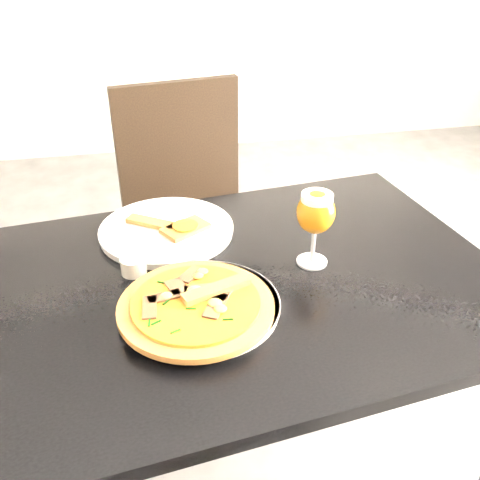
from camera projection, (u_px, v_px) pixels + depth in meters
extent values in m
cube|color=black|center=(230.00, 286.00, 1.16)|extent=(1.29, 0.94, 0.03)
cylinder|color=black|center=(10.00, 362.00, 1.49)|extent=(0.05, 0.05, 0.72)
cylinder|color=black|center=(355.00, 290.00, 1.78)|extent=(0.05, 0.05, 0.72)
cube|color=black|center=(199.00, 242.00, 1.81)|extent=(0.52, 0.52, 0.04)
cylinder|color=black|center=(166.00, 346.00, 1.74)|extent=(0.04, 0.04, 0.46)
cylinder|color=black|center=(268.00, 319.00, 1.85)|extent=(0.04, 0.04, 0.46)
cylinder|color=black|center=(142.00, 284.00, 2.03)|extent=(0.04, 0.04, 0.46)
cylinder|color=black|center=(231.00, 265.00, 2.14)|extent=(0.04, 0.04, 0.46)
cube|color=black|center=(179.00, 147.00, 1.83)|extent=(0.43, 0.10, 0.45)
cylinder|color=silver|center=(204.00, 306.00, 1.07)|extent=(0.32, 0.32, 0.02)
cylinder|color=brown|center=(196.00, 307.00, 1.04)|extent=(0.31, 0.31, 0.01)
cylinder|color=#CB4E10|center=(196.00, 303.00, 1.03)|extent=(0.25, 0.25, 0.01)
cube|color=#45301E|center=(212.00, 298.00, 1.04)|extent=(0.06, 0.03, 0.00)
cube|color=#45301E|center=(210.00, 286.00, 1.07)|extent=(0.06, 0.07, 0.00)
cube|color=#45301E|center=(183.00, 280.00, 1.09)|extent=(0.04, 0.07, 0.00)
cube|color=#45301E|center=(180.00, 298.00, 1.04)|extent=(0.07, 0.05, 0.00)
cube|color=#45301E|center=(171.00, 311.00, 1.00)|extent=(0.07, 0.05, 0.00)
cube|color=#45301E|center=(192.00, 326.00, 0.97)|extent=(0.04, 0.07, 0.00)
cube|color=#45301E|center=(208.00, 307.00, 1.01)|extent=(0.06, 0.07, 0.00)
ellipsoid|color=#ECEA4D|center=(205.00, 295.00, 1.04)|extent=(0.03, 0.03, 0.01)
ellipsoid|color=#ECEA4D|center=(192.00, 277.00, 1.10)|extent=(0.03, 0.03, 0.01)
ellipsoid|color=#ECEA4D|center=(185.00, 297.00, 1.04)|extent=(0.03, 0.03, 0.01)
ellipsoid|color=#ECEA4D|center=(162.00, 316.00, 0.99)|extent=(0.03, 0.03, 0.01)
ellipsoid|color=#ECEA4D|center=(197.00, 306.00, 1.01)|extent=(0.03, 0.03, 0.01)
ellipsoid|color=#ECEA4D|center=(233.00, 308.00, 1.01)|extent=(0.03, 0.03, 0.01)
cube|color=#0F400B|center=(198.00, 296.00, 1.05)|extent=(0.01, 0.02, 0.00)
cube|color=#0F400B|center=(186.00, 287.00, 1.07)|extent=(0.01, 0.02, 0.00)
cube|color=#0F400B|center=(161.00, 289.00, 1.07)|extent=(0.02, 0.02, 0.00)
cube|color=#0F400B|center=(179.00, 302.00, 1.03)|extent=(0.02, 0.00, 0.00)
cube|color=#0F400B|center=(169.00, 316.00, 0.99)|extent=(0.02, 0.01, 0.00)
cube|color=#0F400B|center=(194.00, 306.00, 1.02)|extent=(0.01, 0.02, 0.00)
cube|color=#0F400B|center=(206.00, 315.00, 0.99)|extent=(0.01, 0.02, 0.00)
cube|color=#0F400B|center=(233.00, 313.00, 1.00)|extent=(0.02, 0.02, 0.00)
cube|color=#0F400B|center=(213.00, 299.00, 1.04)|extent=(0.02, 0.00, 0.00)
cube|color=#0F400B|center=(221.00, 287.00, 1.07)|extent=(0.02, 0.01, 0.00)
cube|color=brown|center=(216.00, 289.00, 1.06)|extent=(0.14, 0.08, 0.01)
cylinder|color=silver|center=(167.00, 230.00, 1.32)|extent=(0.36, 0.36, 0.02)
cube|color=brown|center=(152.00, 223.00, 1.33)|extent=(0.13, 0.10, 0.01)
cube|color=brown|center=(186.00, 228.00, 1.30)|extent=(0.13, 0.11, 0.01)
cylinder|color=#CB4E10|center=(185.00, 226.00, 1.30)|extent=(0.06, 0.06, 0.00)
cube|color=brown|center=(156.00, 279.00, 1.15)|extent=(0.09, 0.07, 0.01)
cylinder|color=#B7B2A5|center=(134.00, 266.00, 1.17)|extent=(0.06, 0.06, 0.04)
cylinder|color=yellow|center=(133.00, 261.00, 1.16)|extent=(0.05, 0.05, 0.01)
cylinder|color=#AFB3B8|center=(312.00, 261.00, 1.21)|extent=(0.07, 0.07, 0.01)
cylinder|color=#AFB3B8|center=(313.00, 246.00, 1.19)|extent=(0.01, 0.01, 0.08)
ellipsoid|color=#9C5D0F|center=(316.00, 212.00, 1.15)|extent=(0.08, 0.08, 0.10)
cylinder|color=white|center=(317.00, 197.00, 1.13)|extent=(0.07, 0.07, 0.02)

